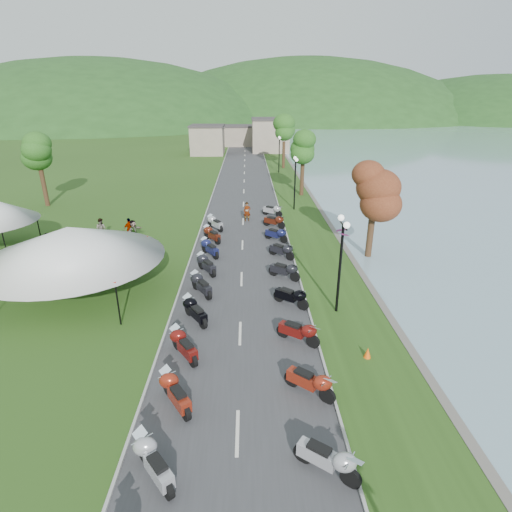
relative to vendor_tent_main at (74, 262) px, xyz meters
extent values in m
cube|color=#3D3D40|center=(9.18, 19.77, -1.99)|extent=(7.00, 120.00, 0.02)
cube|color=gray|center=(7.18, 64.77, 0.50)|extent=(18.00, 16.00, 5.00)
imported|color=slate|center=(-1.49, -0.08, -2.00)|extent=(0.70, 0.73, 1.62)
imported|color=slate|center=(-1.82, 9.41, -2.00)|extent=(0.92, 0.67, 1.69)
imported|color=slate|center=(-4.36, 6.07, -2.00)|extent=(0.84, 1.13, 1.62)
camera|label=1|loc=(9.58, -20.40, 8.51)|focal=28.00mm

